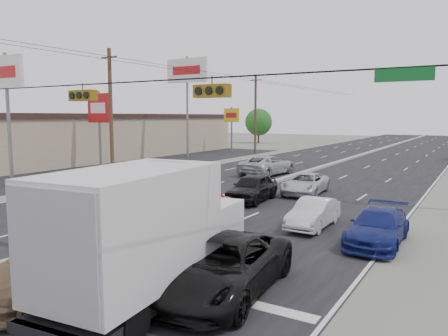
{
  "coord_description": "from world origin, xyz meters",
  "views": [
    {
      "loc": [
        12.87,
        -9.97,
        4.78
      ],
      "look_at": [
        1.7,
        8.61,
        2.2
      ],
      "focal_mm": 35.0,
      "sensor_mm": 36.0,
      "label": 1
    }
  ],
  "objects_px": {
    "pole_sign_mid": "(99,112)",
    "oncoming_far": "(267,165)",
    "queue_car_b": "(313,214)",
    "tree_left_far": "(259,122)",
    "tan_sedan": "(60,262)",
    "utility_pole_left_b": "(111,112)",
    "black_suv": "(223,266)",
    "queue_car_d": "(378,227)",
    "queue_car_c": "(305,184)",
    "pole_sign_billboard": "(187,77)",
    "queue_car_a": "(252,188)",
    "pole_sign_near": "(6,83)",
    "utility_pole_left_c": "(255,114)",
    "oncoming_near": "(151,176)",
    "red_sedan": "(189,211)",
    "box_truck": "(148,232)",
    "pole_sign_far": "(232,119)"
  },
  "relations": [
    {
      "from": "pole_sign_far",
      "to": "queue_car_a",
      "type": "distance_m",
      "value": 33.71
    },
    {
      "from": "oncoming_near",
      "to": "black_suv",
      "type": "bearing_deg",
      "value": 129.73
    },
    {
      "from": "queue_car_a",
      "to": "oncoming_near",
      "type": "distance_m",
      "value": 8.43
    },
    {
      "from": "pole_sign_near",
      "to": "pole_sign_far",
      "type": "height_order",
      "value": "pole_sign_near"
    },
    {
      "from": "pole_sign_near",
      "to": "pole_sign_billboard",
      "type": "xyz_separation_m",
      "value": [
        0.5,
        20.0,
        1.85
      ]
    },
    {
      "from": "utility_pole_left_b",
      "to": "oncoming_far",
      "type": "relative_size",
      "value": 1.74
    },
    {
      "from": "box_truck",
      "to": "queue_car_b",
      "type": "height_order",
      "value": "box_truck"
    },
    {
      "from": "pole_sign_mid",
      "to": "queue_car_d",
      "type": "xyz_separation_m",
      "value": [
        26.6,
        -11.36,
        -4.46
      ]
    },
    {
      "from": "utility_pole_left_b",
      "to": "oncoming_far",
      "type": "bearing_deg",
      "value": 35.16
    },
    {
      "from": "oncoming_near",
      "to": "tan_sedan",
      "type": "bearing_deg",
      "value": 115.87
    },
    {
      "from": "tree_left_far",
      "to": "queue_car_c",
      "type": "height_order",
      "value": "tree_left_far"
    },
    {
      "from": "pole_sign_mid",
      "to": "oncoming_near",
      "type": "distance_m",
      "value": 12.46
    },
    {
      "from": "red_sedan",
      "to": "oncoming_near",
      "type": "xyz_separation_m",
      "value": [
        -8.73,
        7.76,
        0.0
      ]
    },
    {
      "from": "box_truck",
      "to": "queue_car_a",
      "type": "height_order",
      "value": "box_truck"
    },
    {
      "from": "red_sedan",
      "to": "oncoming_far",
      "type": "relative_size",
      "value": 0.79
    },
    {
      "from": "box_truck",
      "to": "black_suv",
      "type": "height_order",
      "value": "box_truck"
    },
    {
      "from": "utility_pole_left_b",
      "to": "oncoming_near",
      "type": "relative_size",
      "value": 1.95
    },
    {
      "from": "utility_pole_left_c",
      "to": "pole_sign_near",
      "type": "bearing_deg",
      "value": -94.47
    },
    {
      "from": "pole_sign_near",
      "to": "oncoming_near",
      "type": "xyz_separation_m",
      "value": [
        8.4,
        4.72,
        -6.28
      ]
    },
    {
      "from": "queue_car_d",
      "to": "box_truck",
      "type": "bearing_deg",
      "value": -117.81
    },
    {
      "from": "queue_car_b",
      "to": "pole_sign_mid",
      "type": "bearing_deg",
      "value": 156.45
    },
    {
      "from": "pole_sign_mid",
      "to": "oncoming_far",
      "type": "relative_size",
      "value": 1.22
    },
    {
      "from": "pole_sign_near",
      "to": "queue_car_d",
      "type": "xyz_separation_m",
      "value": [
        24.6,
        -1.36,
        -6.37
      ]
    },
    {
      "from": "pole_sign_billboard",
      "to": "queue_car_a",
      "type": "height_order",
      "value": "pole_sign_billboard"
    },
    {
      "from": "utility_pole_left_b",
      "to": "black_suv",
      "type": "xyz_separation_m",
      "value": [
        19.5,
        -15.24,
        -4.36
      ]
    },
    {
      "from": "queue_car_a",
      "to": "queue_car_d",
      "type": "height_order",
      "value": "queue_car_a"
    },
    {
      "from": "tree_left_far",
      "to": "tan_sedan",
      "type": "bearing_deg",
      "value": -68.15
    },
    {
      "from": "utility_pole_left_c",
      "to": "black_suv",
      "type": "height_order",
      "value": "utility_pole_left_c"
    },
    {
      "from": "pole_sign_far",
      "to": "queue_car_a",
      "type": "height_order",
      "value": "pole_sign_far"
    },
    {
      "from": "pole_sign_billboard",
      "to": "queue_car_c",
      "type": "relative_size",
      "value": 2.38
    },
    {
      "from": "utility_pole_left_c",
      "to": "queue_car_c",
      "type": "distance_m",
      "value": 29.76
    },
    {
      "from": "pole_sign_billboard",
      "to": "queue_car_a",
      "type": "relative_size",
      "value": 2.45
    },
    {
      "from": "pole_sign_mid",
      "to": "oncoming_far",
      "type": "height_order",
      "value": "pole_sign_mid"
    },
    {
      "from": "queue_car_b",
      "to": "oncoming_far",
      "type": "bearing_deg",
      "value": 121.87
    },
    {
      "from": "queue_car_d",
      "to": "queue_car_c",
      "type": "bearing_deg",
      "value": 124.12
    },
    {
      "from": "pole_sign_mid",
      "to": "queue_car_a",
      "type": "xyz_separation_m",
      "value": [
        18.76,
        -6.42,
        -4.35
      ]
    },
    {
      "from": "pole_sign_mid",
      "to": "tan_sedan",
      "type": "bearing_deg",
      "value": -45.49
    },
    {
      "from": "tree_left_far",
      "to": "red_sedan",
      "type": "xyz_separation_m",
      "value": [
        24.13,
        -55.04,
        -2.97
      ]
    },
    {
      "from": "pole_sign_near",
      "to": "queue_car_c",
      "type": "distance_m",
      "value": 20.89
    },
    {
      "from": "utility_pole_left_b",
      "to": "tree_left_far",
      "type": "bearing_deg",
      "value": 101.92
    },
    {
      "from": "pole_sign_mid",
      "to": "oncoming_far",
      "type": "xyz_separation_m",
      "value": [
        14.68,
        4.17,
        -4.32
      ]
    },
    {
      "from": "red_sedan",
      "to": "queue_car_d",
      "type": "distance_m",
      "value": 7.66
    },
    {
      "from": "pole_sign_near",
      "to": "pole_sign_billboard",
      "type": "height_order",
      "value": "pole_sign_billboard"
    },
    {
      "from": "utility_pole_left_c",
      "to": "oncoming_far",
      "type": "height_order",
      "value": "utility_pole_left_c"
    },
    {
      "from": "black_suv",
      "to": "queue_car_d",
      "type": "height_order",
      "value": "black_suv"
    },
    {
      "from": "utility_pole_left_c",
      "to": "pole_sign_mid",
      "type": "bearing_deg",
      "value": -101.56
    },
    {
      "from": "queue_car_b",
      "to": "pole_sign_near",
      "type": "bearing_deg",
      "value": 179.18
    },
    {
      "from": "pole_sign_billboard",
      "to": "red_sedan",
      "type": "bearing_deg",
      "value": -54.18
    },
    {
      "from": "black_suv",
      "to": "pole_sign_billboard",
      "type": "bearing_deg",
      "value": 121.31
    },
    {
      "from": "pole_sign_billboard",
      "to": "oncoming_near",
      "type": "height_order",
      "value": "pole_sign_billboard"
    }
  ]
}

